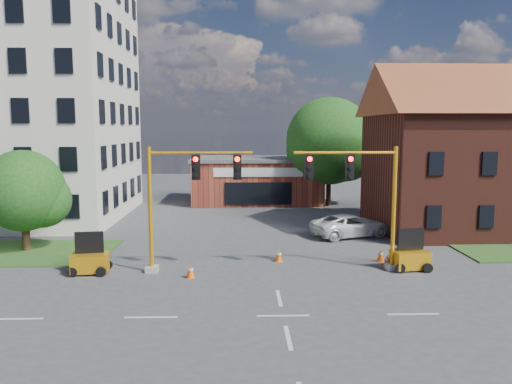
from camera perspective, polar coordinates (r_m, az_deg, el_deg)
ground at (r=19.55m, az=3.12°, el=-13.94°), size 120.00×120.00×0.00m
lane_markings at (r=16.80m, az=4.05°, el=-17.62°), size 60.00×36.00×0.01m
office_block at (r=44.19m, az=-26.92°, el=10.71°), size 18.40×15.40×20.60m
brick_shop at (r=48.41m, az=0.09°, el=1.45°), size 12.40×8.40×4.30m
tree_large at (r=46.04m, az=8.87°, el=5.46°), size 8.29×7.90×9.88m
tree_nw_front at (r=31.41m, az=-24.57°, el=-0.12°), size 4.89×4.66×5.87m
signal_mast_west at (r=24.51m, az=-8.24°, el=-0.19°), size 5.30×0.60×6.20m
signal_mast_east at (r=25.07m, az=11.96°, el=-0.10°), size 5.30×0.60×6.20m
trailer_west at (r=25.98m, az=-18.43°, el=-7.48°), size 1.88×1.38×1.98m
trailer_east at (r=26.46m, az=17.20°, el=-7.15°), size 1.92×1.43×2.01m
cone_a at (r=24.15m, az=-7.48°, el=-8.97°), size 0.40×0.40×0.70m
cone_b at (r=26.80m, az=2.64°, el=-7.28°), size 0.40×0.40×0.70m
cone_c at (r=26.58m, az=14.74°, el=-7.64°), size 0.40×0.40×0.70m
cone_d at (r=27.64m, az=14.06°, el=-7.04°), size 0.40×0.40×0.70m
pickup_white at (r=33.48m, az=10.79°, el=-3.76°), size 5.83×4.09×1.48m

